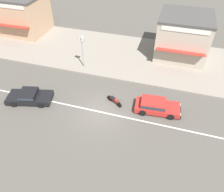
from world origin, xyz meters
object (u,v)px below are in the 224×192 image
(shopfront_mid_block, at_px, (21,14))
(shopfront_far_kios, at_px, (183,36))
(motorcycle_2, at_px, (114,100))
(street_clock, at_px, (82,44))
(sedan_black_0, at_px, (29,96))
(hatchback_red_1, at_px, (156,106))

(shopfront_mid_block, xyz_separation_m, shopfront_far_kios, (21.60, -0.34, -0.06))
(motorcycle_2, relative_size, street_clock, 0.43)
(shopfront_mid_block, distance_m, shopfront_far_kios, 21.60)
(sedan_black_0, bearing_deg, hatchback_red_1, 10.26)
(sedan_black_0, relative_size, shopfront_mid_block, 0.67)
(motorcycle_2, height_order, street_clock, street_clock)
(hatchback_red_1, relative_size, shopfront_mid_block, 0.62)
(hatchback_red_1, xyz_separation_m, motorcycle_2, (-3.72, -0.21, -0.17))
(street_clock, bearing_deg, shopfront_mid_block, 152.22)
(hatchback_red_1, bearing_deg, sedan_black_0, -169.74)
(street_clock, bearing_deg, sedan_black_0, -112.45)
(hatchback_red_1, height_order, shopfront_mid_block, shopfront_mid_block)
(shopfront_far_kios, bearing_deg, shopfront_mid_block, 179.10)
(motorcycle_2, relative_size, shopfront_far_kios, 0.25)
(hatchback_red_1, xyz_separation_m, shopfront_far_kios, (1.36, 10.31, 1.97))
(sedan_black_0, relative_size, motorcycle_2, 2.76)
(shopfront_far_kios, bearing_deg, sedan_black_0, -135.82)
(motorcycle_2, xyz_separation_m, shopfront_far_kios, (5.08, 10.51, 2.14))
(hatchback_red_1, height_order, shopfront_far_kios, shopfront_far_kios)
(sedan_black_0, height_order, motorcycle_2, sedan_black_0)
(sedan_black_0, distance_m, motorcycle_2, 7.87)
(street_clock, height_order, shopfront_far_kios, shopfront_far_kios)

